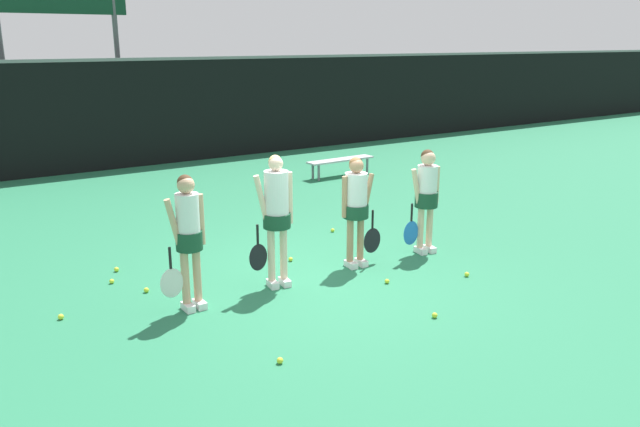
% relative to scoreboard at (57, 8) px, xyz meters
% --- Properties ---
extents(ground_plane, '(140.00, 140.00, 0.00)m').
position_rel_scoreboard_xyz_m(ground_plane, '(0.92, -10.82, -4.04)').
color(ground_plane, '#26724C').
extents(fence_windscreen, '(60.00, 0.08, 2.82)m').
position_rel_scoreboard_xyz_m(fence_windscreen, '(0.92, -1.50, -2.62)').
color(fence_windscreen, black).
rests_on(fence_windscreen, ground_plane).
extents(scoreboard, '(3.51, 0.15, 5.19)m').
position_rel_scoreboard_xyz_m(scoreboard, '(0.00, 0.00, 0.00)').
color(scoreboard, '#515156').
rests_on(scoreboard, ground_plane).
extents(bench_courtside, '(1.83, 0.42, 0.42)m').
position_rel_scoreboard_xyz_m(bench_courtside, '(5.14, -5.43, -3.68)').
color(bench_courtside, '#B2B2B7').
rests_on(bench_courtside, ground_plane).
extents(player_0, '(0.62, 0.33, 1.71)m').
position_rel_scoreboard_xyz_m(player_0, '(-0.96, -10.89, -3.04)').
color(player_0, tan).
rests_on(player_0, ground_plane).
extents(player_1, '(0.64, 0.37, 1.81)m').
position_rel_scoreboard_xyz_m(player_1, '(0.31, -10.82, -2.97)').
color(player_1, beige).
rests_on(player_1, ground_plane).
extents(player_2, '(0.67, 0.38, 1.64)m').
position_rel_scoreboard_xyz_m(player_2, '(1.67, -10.77, -3.08)').
color(player_2, tan).
rests_on(player_2, ground_plane).
extents(player_3, '(0.65, 0.36, 1.64)m').
position_rel_scoreboard_xyz_m(player_3, '(2.95, -10.87, -3.07)').
color(player_3, beige).
rests_on(player_3, ground_plane).
extents(tennis_ball_0, '(0.07, 0.07, 0.07)m').
position_rel_scoreboard_xyz_m(tennis_ball_0, '(2.73, -12.01, -4.01)').
color(tennis_ball_0, '#CCE033').
rests_on(tennis_ball_0, ground_plane).
extents(tennis_ball_1, '(0.07, 0.07, 0.07)m').
position_rel_scoreboard_xyz_m(tennis_ball_1, '(0.95, -10.08, -4.01)').
color(tennis_ball_1, '#CCE033').
rests_on(tennis_ball_1, ground_plane).
extents(tennis_ball_2, '(0.07, 0.07, 0.07)m').
position_rel_scoreboard_xyz_m(tennis_ball_2, '(-2.42, -10.33, -4.01)').
color(tennis_ball_2, '#CCE033').
rests_on(tennis_ball_2, ground_plane).
extents(tennis_ball_3, '(0.07, 0.07, 0.07)m').
position_rel_scoreboard_xyz_m(tennis_ball_3, '(-0.76, -10.06, -4.01)').
color(tennis_ball_3, '#CCE033').
rests_on(tennis_ball_3, ground_plane).
extents(tennis_ball_4, '(0.07, 0.07, 0.07)m').
position_rel_scoreboard_xyz_m(tennis_ball_4, '(1.39, -12.77, -4.01)').
color(tennis_ball_4, '#CCE033').
rests_on(tennis_ball_4, ground_plane).
extents(tennis_ball_5, '(0.07, 0.07, 0.07)m').
position_rel_scoreboard_xyz_m(tennis_ball_5, '(1.61, -11.59, -4.01)').
color(tennis_ball_5, '#CCE033').
rests_on(tennis_ball_5, ground_plane).
extents(tennis_ball_6, '(0.07, 0.07, 0.07)m').
position_rel_scoreboard_xyz_m(tennis_ball_6, '(2.33, -9.20, -4.01)').
color(tennis_ball_6, '#CCE033').
rests_on(tennis_ball_6, ground_plane).
extents(tennis_ball_7, '(0.07, 0.07, 0.07)m').
position_rel_scoreboard_xyz_m(tennis_ball_7, '(-1.40, -9.07, -4.01)').
color(tennis_ball_7, '#CCE033').
rests_on(tennis_ball_7, ground_plane).
extents(tennis_ball_8, '(0.07, 0.07, 0.07)m').
position_rel_scoreboard_xyz_m(tennis_ball_8, '(-0.73, -12.70, -4.01)').
color(tennis_ball_8, '#CCE033').
rests_on(tennis_ball_8, ground_plane).
extents(tennis_ball_9, '(0.07, 0.07, 0.07)m').
position_rel_scoreboard_xyz_m(tennis_ball_9, '(-1.29, -10.07, -4.01)').
color(tennis_ball_9, '#CCE033').
rests_on(tennis_ball_9, ground_plane).
extents(tennis_ball_10, '(0.07, 0.07, 0.07)m').
position_rel_scoreboard_xyz_m(tennis_ball_10, '(-1.58, -9.50, -4.01)').
color(tennis_ball_10, '#CCE033').
rests_on(tennis_ball_10, ground_plane).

